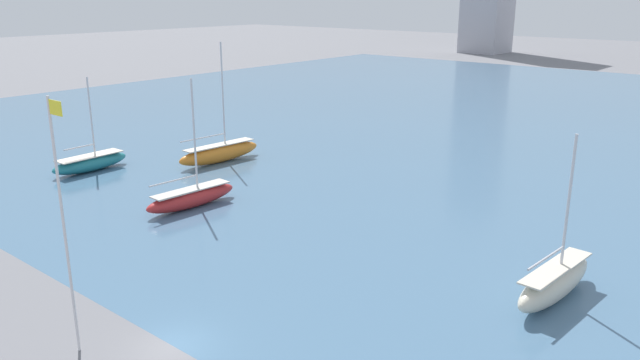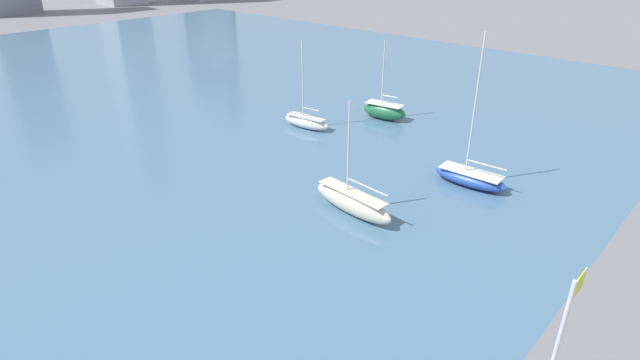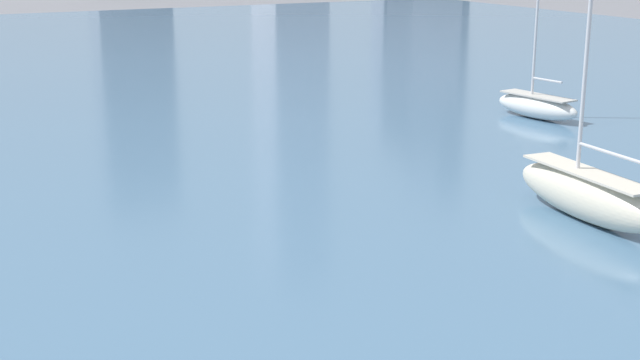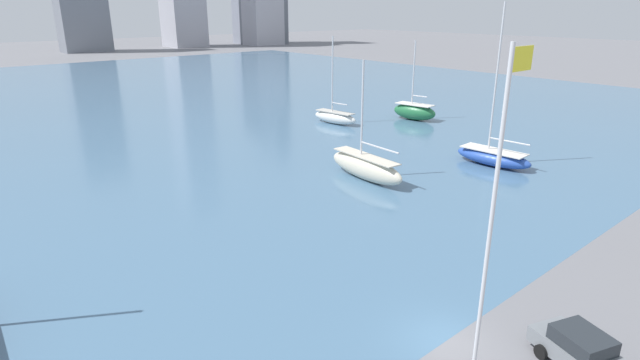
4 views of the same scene
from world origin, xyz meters
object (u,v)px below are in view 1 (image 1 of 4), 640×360
(sailboat_orange, at_px, (220,152))
(sailboat_red, at_px, (192,197))
(sailboat_cream, at_px, (555,282))
(sailboat_teal, at_px, (90,163))
(flag_pole, at_px, (64,222))

(sailboat_orange, distance_m, sailboat_red, 15.15)
(sailboat_red, bearing_deg, sailboat_orange, 132.90)
(sailboat_red, bearing_deg, sailboat_cream, 9.47)
(sailboat_teal, xyz_separation_m, sailboat_orange, (7.71, 11.12, 0.19))
(sailboat_cream, bearing_deg, flag_pole, -123.76)
(sailboat_cream, distance_m, sailboat_red, 30.69)
(flag_pole, xyz_separation_m, sailboat_cream, (16.88, 21.67, -6.07))
(sailboat_cream, bearing_deg, sailboat_orange, 172.34)
(sailboat_cream, distance_m, sailboat_orange, 41.03)
(flag_pole, height_order, sailboat_teal, flag_pole)
(flag_pole, xyz_separation_m, sailboat_orange, (-23.28, 30.07, -6.12))
(sailboat_teal, xyz_separation_m, sailboat_red, (17.36, -0.56, 0.03))
(sailboat_orange, bearing_deg, sailboat_cream, -8.12)
(sailboat_teal, bearing_deg, sailboat_orange, 53.18)
(sailboat_teal, bearing_deg, sailboat_red, -3.93)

